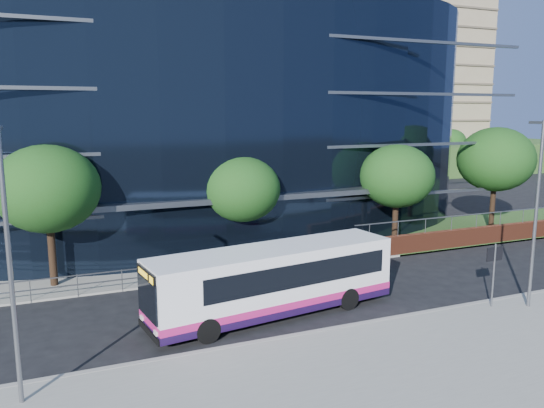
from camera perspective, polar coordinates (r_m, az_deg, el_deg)
name	(u,v)px	position (r m, az deg, el deg)	size (l,w,h in m)	color
ground	(383,312)	(23.74, 11.81, -11.28)	(200.00, 200.00, 0.00)	black
pavement_near	(466,360)	(20.15, 20.16, -15.45)	(80.00, 8.00, 0.15)	gray
kerb	(397,318)	(22.96, 13.26, -11.88)	(80.00, 0.25, 0.16)	gray
yellow_line_outer	(394,318)	(23.13, 12.95, -11.89)	(80.00, 0.08, 0.01)	gold
yellow_line_inner	(392,317)	(23.25, 12.73, -11.77)	(80.00, 0.08, 0.01)	gold
far_forecourt	(185,260)	(31.08, -9.33, -5.99)	(50.00, 8.00, 0.10)	gray
glass_office	(177,118)	(39.96, -10.16, 9.06)	(44.00, 23.10, 16.00)	black
guard_railings	(164,270)	(26.71, -11.56, -7.00)	(24.00, 0.05, 1.10)	slate
apartment_block	(348,95)	(87.67, 8.20, 11.55)	(60.00, 42.00, 30.00)	#2D511E
street_sign	(494,262)	(24.73, 22.79, -5.76)	(0.85, 0.09, 2.80)	slate
tree_far_a	(47,189)	(27.38, -23.01, 1.49)	(4.95, 4.95, 6.98)	black
tree_far_b	(242,189)	(29.62, -3.22, 1.58)	(4.29, 4.29, 6.05)	black
tree_far_c	(397,176)	(33.79, 13.29, 2.92)	(4.62, 4.62, 6.51)	black
tree_far_d	(496,159)	(40.36, 22.93, 4.44)	(5.28, 5.28, 7.44)	black
tree_dist_e	(362,143)	(68.89, 9.67, 6.50)	(4.62, 4.62, 6.51)	black
tree_dist_f	(451,142)	(80.10, 18.68, 6.35)	(4.29, 4.29, 6.05)	black
streetlight_west	(9,260)	(16.52, -26.41, -5.38)	(0.15, 0.77, 8.00)	slate
streetlight_east	(536,209)	(24.95, 26.52, -0.50)	(0.15, 0.77, 8.00)	slate
city_bus	(276,280)	(22.44, 0.39, -8.13)	(11.04, 3.95, 2.92)	white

